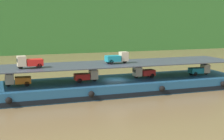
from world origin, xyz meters
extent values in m
plane|color=brown|center=(0.00, 0.00, 0.00)|extent=(400.00, 400.00, 0.00)
cube|color=navy|center=(0.00, 0.00, 0.75)|extent=(31.76, 7.42, 1.50)
cube|color=black|center=(0.00, -3.73, 0.35)|extent=(31.13, 0.06, 0.50)
sphere|color=black|center=(-12.70, -3.91, 0.85)|extent=(0.67, 0.67, 0.67)
sphere|color=black|center=(-4.23, -3.91, 0.85)|extent=(0.67, 0.67, 0.67)
sphere|color=black|center=(4.23, -3.91, 0.85)|extent=(0.67, 0.67, 0.67)
sphere|color=black|center=(12.70, -3.91, 0.85)|extent=(0.67, 0.67, 0.67)
cylinder|color=#383D47|center=(15.00, 3.23, 2.50)|extent=(0.16, 0.16, 2.00)
cube|color=#383D47|center=(0.00, 0.00, 3.45)|extent=(30.16, 6.62, 0.10)
cube|color=orange|center=(-10.99, -0.14, 2.13)|extent=(1.76, 1.29, 0.70)
cube|color=#C6B793|center=(-12.38, -0.06, 2.33)|extent=(0.95, 1.05, 1.10)
cube|color=#19232D|center=(-12.85, -0.04, 2.44)|extent=(0.09, 0.85, 0.38)
cylinder|color=black|center=(-12.53, -0.05, 1.78)|extent=(0.57, 0.17, 0.56)
cylinder|color=black|center=(-10.56, 0.37, 1.78)|extent=(0.57, 0.17, 0.56)
cylinder|color=black|center=(-10.62, -0.69, 1.78)|extent=(0.57, 0.17, 0.56)
cube|color=red|center=(-4.32, -0.18, 2.13)|extent=(1.72, 1.23, 0.70)
cube|color=beige|center=(-2.92, -0.21, 2.33)|extent=(0.92, 1.02, 1.10)
cube|color=#19232D|center=(-2.45, -0.22, 2.44)|extent=(0.06, 0.85, 0.38)
cylinder|color=black|center=(-2.77, -0.21, 1.78)|extent=(0.56, 0.15, 0.56)
cylinder|color=black|center=(-4.73, -0.70, 1.78)|extent=(0.56, 0.15, 0.56)
cylinder|color=black|center=(-4.71, 0.36, 1.78)|extent=(0.56, 0.15, 0.56)
cube|color=red|center=(4.25, 0.06, 2.13)|extent=(1.74, 1.26, 0.70)
cube|color=beige|center=(2.85, 0.02, 2.33)|extent=(0.93, 1.03, 1.10)
cube|color=#19232D|center=(2.38, 0.00, 2.44)|extent=(0.07, 0.85, 0.38)
cylinder|color=black|center=(2.70, 0.01, 1.78)|extent=(0.56, 0.16, 0.56)
cylinder|color=black|center=(4.63, 0.61, 1.78)|extent=(0.56, 0.16, 0.56)
cylinder|color=black|center=(4.66, -0.45, 1.78)|extent=(0.56, 0.16, 0.56)
cube|color=teal|center=(10.93, -0.56, 2.13)|extent=(1.73, 1.25, 0.70)
cube|color=#C6B793|center=(12.33, -0.60, 2.33)|extent=(0.93, 1.02, 1.10)
cube|color=#19232D|center=(12.80, -0.62, 2.44)|extent=(0.06, 0.85, 0.38)
cylinder|color=black|center=(12.48, -0.61, 1.78)|extent=(0.56, 0.16, 0.56)
cylinder|color=black|center=(10.52, -1.08, 1.78)|extent=(0.56, 0.16, 0.56)
cylinder|color=black|center=(10.55, -0.02, 1.78)|extent=(0.56, 0.16, 0.56)
cube|color=red|center=(-9.71, -0.73, 4.13)|extent=(1.76, 1.29, 0.70)
cube|color=#C6B793|center=(-11.11, -0.80, 4.33)|extent=(0.95, 1.05, 1.10)
cube|color=#19232D|center=(-11.58, -0.83, 4.44)|extent=(0.08, 0.85, 0.38)
cylinder|color=black|center=(-11.26, -0.81, 3.78)|extent=(0.57, 0.17, 0.56)
cylinder|color=black|center=(-9.34, -0.18, 3.78)|extent=(0.57, 0.17, 0.56)
cylinder|color=black|center=(-9.28, -1.24, 3.78)|extent=(0.57, 0.17, 0.56)
cube|color=teal|center=(-0.51, -0.27, 4.13)|extent=(1.73, 1.24, 0.70)
cube|color=#C6B793|center=(0.89, -0.24, 4.33)|extent=(0.93, 1.02, 1.10)
cube|color=#19232D|center=(1.36, -0.22, 4.44)|extent=(0.06, 0.85, 0.38)
cylinder|color=black|center=(1.04, -0.23, 3.78)|extent=(0.56, 0.15, 0.56)
cylinder|color=black|center=(-0.89, -0.81, 3.78)|extent=(0.56, 0.15, 0.56)
cylinder|color=black|center=(-0.92, 0.25, 3.78)|extent=(0.56, 0.15, 0.56)
camera|label=1|loc=(-13.76, -37.46, 8.85)|focal=53.46mm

